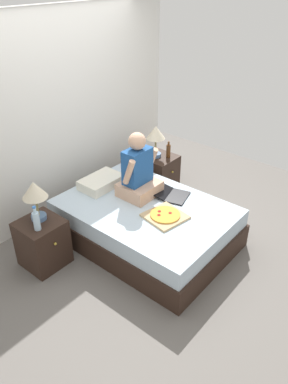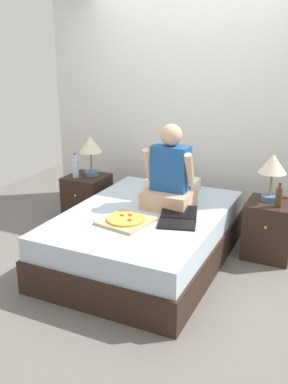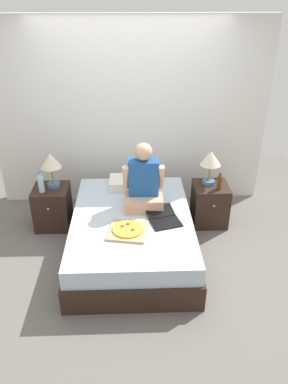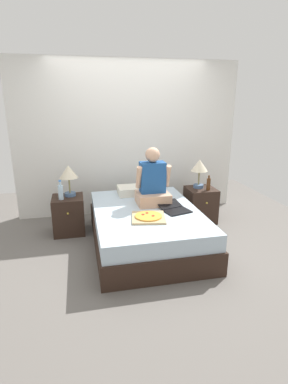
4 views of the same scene
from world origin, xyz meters
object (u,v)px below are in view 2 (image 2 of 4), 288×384
object	(u,v)px
nightstand_left	(87,199)
laptop	(178,220)
bed	(146,237)
nightstand_right	(269,229)
pizza_box	(126,221)
beer_bottle	(279,197)
person_seated	(170,177)
lamp_on_right_nightstand	(273,167)
lamp_on_left_nightstand	(91,147)
water_bottle	(75,168)

from	to	relation	value
nightstand_left	laptop	bearing A→B (deg)	-27.29
bed	nightstand_left	size ratio (longest dim) A/B	3.59
nightstand_right	pizza_box	distance (m)	1.42
nightstand_left	laptop	xyz separation A→B (m)	(1.38, -0.71, 0.24)
beer_bottle	person_seated	size ratio (longest dim) A/B	0.29
lamp_on_right_nightstand	person_seated	size ratio (longest dim) A/B	0.58
laptop	lamp_on_left_nightstand	bearing A→B (deg)	150.38
water_bottle	nightstand_right	world-z (taller)	water_bottle
lamp_on_left_nightstand	nightstand_right	xyz separation A→B (m)	(2.01, -0.05, -0.60)
nightstand_left	lamp_on_left_nightstand	distance (m)	0.60
nightstand_left	person_seated	distance (m)	1.32
nightstand_right	lamp_on_left_nightstand	bearing A→B (deg)	178.57
pizza_box	laptop	bearing A→B (deg)	26.46
lamp_on_right_nightstand	beer_bottle	distance (m)	0.29
nightstand_left	bed	bearing A→B (deg)	-30.41
beer_bottle	person_seated	bearing A→B (deg)	-164.11
beer_bottle	pizza_box	world-z (taller)	beer_bottle
nightstand_right	lamp_on_right_nightstand	size ratio (longest dim) A/B	1.21
laptop	nightstand_right	bearing A→B (deg)	46.77
person_seated	nightstand_left	bearing A→B (deg)	162.30
nightstand_left	nightstand_right	xyz separation A→B (m)	(2.05, 0.00, 0.00)
lamp_on_right_nightstand	pizza_box	size ratio (longest dim) A/B	0.97
lamp_on_right_nightstand	nightstand_right	bearing A→B (deg)	-59.07
water_bottle	person_seated	distance (m)	1.28
person_seated	laptop	bearing A→B (deg)	-57.66
beer_bottle	laptop	bearing A→B (deg)	-140.39
nightstand_right	laptop	xyz separation A→B (m)	(-0.67, -0.71, 0.24)
water_bottle	pizza_box	size ratio (longest dim) A/B	0.60
water_bottle	nightstand_right	xyz separation A→B (m)	(2.13, 0.09, -0.38)
water_bottle	beer_bottle	bearing A→B (deg)	-0.26
bed	lamp_on_right_nightstand	bearing A→B (deg)	33.23
water_bottle	lamp_on_left_nightstand	bearing A→B (deg)	49.40
lamp_on_right_nightstand	bed	bearing A→B (deg)	-146.77
lamp_on_left_nightstand	beer_bottle	distance (m)	2.10
nightstand_right	person_seated	distance (m)	1.08
bed	laptop	xyz separation A→B (m)	(0.36, -0.11, 0.27)
bed	person_seated	distance (m)	0.60
bed	laptop	world-z (taller)	laptop
bed	water_bottle	distance (m)	1.28
bed	pizza_box	distance (m)	0.41
water_bottle	laptop	bearing A→B (deg)	-23.07
nightstand_left	person_seated	size ratio (longest dim) A/B	0.70
lamp_on_right_nightstand	pizza_box	world-z (taller)	lamp_on_right_nightstand
bed	lamp_on_left_nightstand	xyz separation A→B (m)	(-0.98, 0.65, 0.63)
lamp_on_right_nightstand	lamp_on_left_nightstand	bearing A→B (deg)	180.00
bed	laptop	bearing A→B (deg)	-17.25
water_bottle	lamp_on_right_nightstand	distance (m)	2.11
nightstand_left	lamp_on_right_nightstand	bearing A→B (deg)	1.42
lamp_on_right_nightstand	laptop	world-z (taller)	lamp_on_right_nightstand
bed	lamp_on_left_nightstand	distance (m)	1.34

